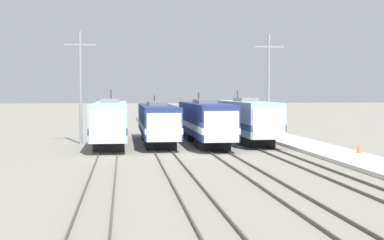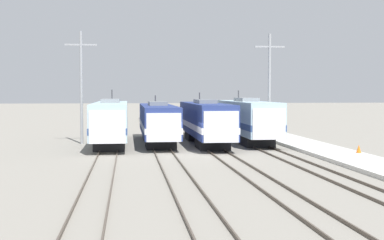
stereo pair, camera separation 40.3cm
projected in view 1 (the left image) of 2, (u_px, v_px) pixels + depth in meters
name	position (u px, v px, depth m)	size (l,w,h in m)	color
ground_plane	(192.00, 154.00, 42.58)	(400.00, 400.00, 0.00)	gray
rail_pair_far_left	(108.00, 154.00, 41.72)	(1.51, 120.00, 0.15)	#4C4238
rail_pair_center_left	(164.00, 153.00, 42.29)	(1.51, 120.00, 0.15)	#4C4238
rail_pair_center_right	(219.00, 152.00, 42.86)	(1.51, 120.00, 0.15)	#4C4238
rail_pair_far_right	(273.00, 152.00, 43.43)	(1.51, 120.00, 0.15)	#4C4238
locomotive_far_left	(110.00, 121.00, 49.50)	(3.08, 18.51, 5.19)	#232326
locomotive_center_left	(157.00, 122.00, 50.79)	(3.06, 18.09, 4.59)	black
locomotive_center_right	(205.00, 121.00, 50.16)	(3.07, 17.74, 4.88)	black
locomotive_far_right	(247.00, 119.00, 52.55)	(3.10, 17.29, 5.11)	#232326
catenary_tower_left	(80.00, 84.00, 50.46)	(3.00, 0.27, 10.67)	gray
catenary_tower_right	(269.00, 84.00, 52.82)	(3.00, 0.27, 10.67)	gray
platform	(324.00, 150.00, 43.98)	(4.00, 120.00, 0.28)	beige
traffic_cone	(359.00, 149.00, 40.82)	(0.37, 0.37, 0.63)	orange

